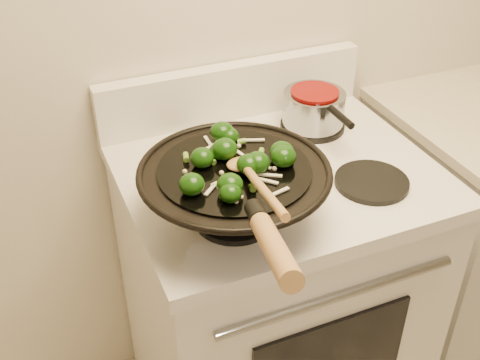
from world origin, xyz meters
name	(u,v)px	position (x,y,z in m)	size (l,w,h in m)	color
stove	(272,295)	(-0.20, 1.17, 0.47)	(0.78, 0.67, 1.08)	white
wok	(235,191)	(-0.38, 1.01, 1.00)	(0.42, 0.68, 0.27)	black
stirfry	(237,160)	(-0.37, 1.02, 1.08)	(0.27, 0.27, 0.05)	#103608
wooden_spoon	(253,177)	(-0.37, 0.93, 1.09)	(0.09, 0.32, 0.09)	#AF7F45
saucepan	(314,108)	(-0.02, 1.32, 0.98)	(0.17, 0.27, 0.10)	gray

